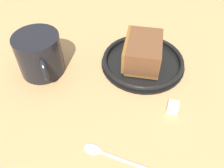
# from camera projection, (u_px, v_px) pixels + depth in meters

# --- Properties ---
(ground_plane) EXTENTS (1.18, 1.18, 0.03)m
(ground_plane) POSITION_uv_depth(u_px,v_px,m) (117.00, 78.00, 0.54)
(ground_plane) COLOR tan
(small_plate) EXTENTS (0.19, 0.19, 0.02)m
(small_plate) POSITION_uv_depth(u_px,v_px,m) (143.00, 61.00, 0.54)
(small_plate) COLOR black
(small_plate) RESTS_ON ground_plane
(cake_slice) EXTENTS (0.12, 0.13, 0.06)m
(cake_slice) POSITION_uv_depth(u_px,v_px,m) (143.00, 52.00, 0.52)
(cake_slice) COLOR brown
(cake_slice) RESTS_ON small_plate
(tea_mug) EXTENTS (0.09, 0.12, 0.09)m
(tea_mug) POSITION_uv_depth(u_px,v_px,m) (40.00, 54.00, 0.50)
(tea_mug) COLOR black
(tea_mug) RESTS_ON ground_plane
(teaspoon) EXTENTS (0.11, 0.10, 0.01)m
(teaspoon) POSITION_uv_depth(u_px,v_px,m) (106.00, 153.00, 0.39)
(teaspoon) COLOR silver
(teaspoon) RESTS_ON ground_plane
(sugar_cube) EXTENTS (0.03, 0.03, 0.02)m
(sugar_cube) POSITION_uv_depth(u_px,v_px,m) (173.00, 107.00, 0.45)
(sugar_cube) COLOR white
(sugar_cube) RESTS_ON ground_plane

